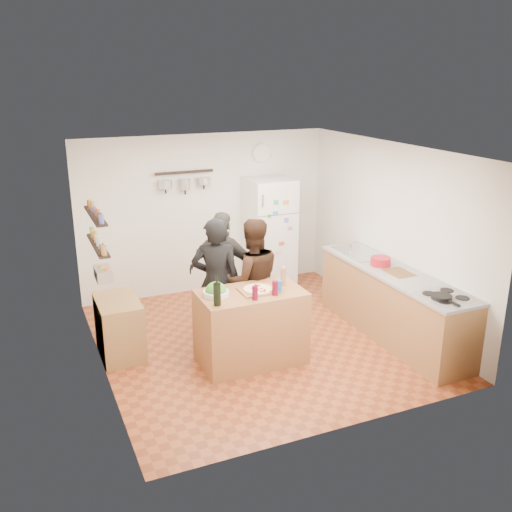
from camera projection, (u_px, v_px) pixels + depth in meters
name	position (u px, v px, depth m)	size (l,w,h in m)	color
room_shell	(247.00, 243.00, 7.49)	(4.20, 4.20, 4.20)	brown
prep_island	(251.00, 327.00, 6.88)	(1.25, 0.72, 0.91)	olive
pizza_board	(258.00, 291.00, 6.75)	(0.42, 0.34, 0.02)	brown
pizza	(258.00, 289.00, 6.74)	(0.34, 0.34, 0.02)	beige
salad_bowl	(216.00, 293.00, 6.62)	(0.30, 0.30, 0.06)	silver
wine_bottle	(217.00, 294.00, 6.32)	(0.09, 0.09, 0.26)	black
wine_glass_near	(255.00, 293.00, 6.49)	(0.07, 0.07, 0.16)	#56071E
wine_glass_far	(275.00, 288.00, 6.62)	(0.07, 0.07, 0.17)	#55071B
pepper_mill	(283.00, 278.00, 6.92)	(0.06, 0.06, 0.19)	#905F3C
salt_canister	(278.00, 286.00, 6.73)	(0.09, 0.09, 0.14)	#1C4E9A
person_left	(216.00, 283.00, 7.20)	(0.62, 0.41, 1.70)	black
person_center	(252.00, 281.00, 7.35)	(0.80, 0.62, 1.65)	black
person_back	(223.00, 272.00, 7.64)	(0.97, 0.40, 1.65)	#2C2927
counter_run	(393.00, 304.00, 7.56)	(0.63, 2.63, 0.90)	#9E7042
stove_top	(446.00, 297.00, 6.59)	(0.60, 0.62, 0.02)	white
skillet	(442.00, 297.00, 6.50)	(0.24, 0.24, 0.05)	black
sink	(359.00, 253.00, 8.16)	(0.50, 0.80, 0.03)	silver
cutting_board	(399.00, 273.00, 7.35)	(0.30, 0.40, 0.02)	olive
red_bowl	(381.00, 261.00, 7.61)	(0.27, 0.27, 0.11)	#A81321
fridge	(269.00, 234.00, 9.14)	(0.70, 0.68, 1.80)	white
wall_clock	(261.00, 153.00, 9.04)	(0.30, 0.30, 0.03)	silver
spice_shelf_lower	(98.00, 245.00, 6.52)	(0.12, 1.00, 0.03)	black
spice_shelf_upper	(95.00, 216.00, 6.41)	(0.12, 1.00, 0.03)	black
produce_basket	(103.00, 274.00, 6.64)	(0.18, 0.35, 0.14)	silver
side_table	(119.00, 327.00, 7.08)	(0.50, 0.80, 0.73)	olive
pot_rack	(184.00, 172.00, 8.54)	(0.90, 0.04, 0.04)	black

